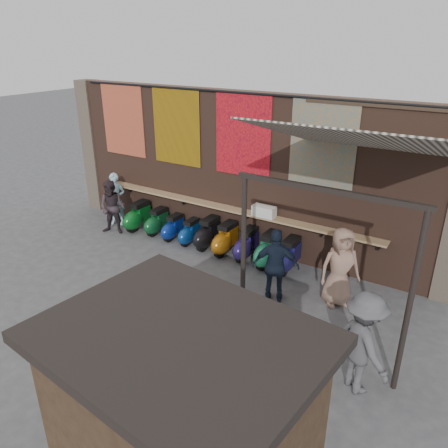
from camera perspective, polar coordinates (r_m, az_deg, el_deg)
name	(u,v)px	position (r m, az deg, el deg)	size (l,w,h in m)	color
ground	(174,286)	(10.01, -6.49, -8.00)	(70.00, 70.00, 0.00)	#474749
brick_wall	(236,171)	(11.25, 1.59, 6.88)	(10.00, 0.40, 4.00)	brown
pier_left	(94,147)	(14.50, -16.67, 9.67)	(0.50, 0.50, 4.00)	#4C4238
eating_counter	(228,209)	(11.24, 0.58, 2.03)	(8.00, 0.32, 0.05)	#9E7A51
shelf_box	(264,211)	(10.69, 5.26, 1.68)	(0.57, 0.27, 0.26)	white
tapestry_redgold	(123,120)	(13.01, -13.04, 13.09)	(1.50, 0.02, 2.00)	maroon
tapestry_sun	(176,127)	(11.77, -6.23, 12.51)	(1.50, 0.02, 2.00)	orange
tapestry_orange	(243,135)	(10.67, 2.46, 11.51)	(1.50, 0.02, 2.00)	red
tapestry_multi	(323,145)	(9.86, 12.75, 9.99)	(1.50, 0.02, 2.00)	#246D86
hang_rail	(232,92)	(10.66, 1.06, 16.85)	(0.06, 0.06, 9.50)	black
scooter_stool_0	(138,216)	(12.83, -11.11, 1.02)	(0.39, 0.86, 0.82)	#0D5D20
scooter_stool_1	(158,222)	(12.47, -8.66, 0.31)	(0.34, 0.77, 0.73)	#0F4D24
scooter_stool_2	(174,227)	(12.09, -6.61, -0.45)	(0.32, 0.72, 0.68)	navy
scooter_stool_3	(190,232)	(11.77, -4.41, -1.06)	(0.32, 0.71, 0.67)	navy
scooter_stool_4	(208,233)	(11.50, -2.07, -1.22)	(0.39, 0.86, 0.81)	black
scooter_stool_5	(226,239)	(11.18, 0.27, -1.96)	(0.39, 0.86, 0.82)	#93550D
scooter_stool_6	(247,244)	(10.93, 3.02, -2.66)	(0.38, 0.83, 0.79)	#1F144B
scooter_stool_7	(268,250)	(10.65, 5.78, -3.38)	(0.39, 0.88, 0.83)	#1B6C45
scooter_stool_8	(289,255)	(10.47, 8.51, -4.07)	(0.38, 0.85, 0.81)	#181751
diner_left	(116,199)	(13.23, -13.94, 3.18)	(0.57, 0.37, 1.56)	#9FD3E7
diner_right	(112,208)	(12.62, -14.37, 2.10)	(0.75, 0.58, 1.54)	#33272D
shopper_navy	(276,266)	(9.10, 6.79, -5.47)	(0.96, 0.40, 1.64)	black
shopper_grey	(363,343)	(7.22, 17.69, -14.63)	(1.12, 0.64, 1.73)	#525156
shopper_tan	(340,267)	(9.24, 14.93, -5.44)	(0.84, 0.54, 1.71)	#9C7763
market_stall	(184,442)	(5.12, -5.19, -26.46)	(2.34, 1.75, 2.53)	black
stall_roof	(179,339)	(4.20, -5.86, -14.67)	(2.62, 2.02, 0.12)	black
stall_sign	(237,353)	(5.21, 1.69, -16.47)	(1.20, 0.04, 0.50)	gold
stall_shelf	(236,412)	(5.84, 1.58, -23.37)	(1.94, 0.10, 0.06)	#473321
awning_canvas	(360,140)	(7.93, 17.35, 10.44)	(3.20, 3.40, 0.03)	beige
awning_ledger	(386,105)	(9.39, 20.38, 14.41)	(3.30, 0.08, 0.12)	#33261C
awning_header	(327,190)	(6.66, 13.32, 4.33)	(3.00, 0.08, 0.08)	black
awning_post_left	(243,258)	(7.78, 2.53, -4.50)	(0.09, 0.09, 3.10)	black
awning_post_right	(409,306)	(7.04, 23.06, -9.78)	(0.09, 0.09, 3.10)	black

